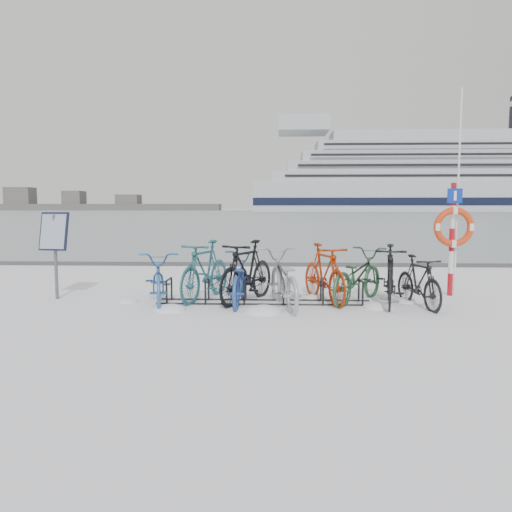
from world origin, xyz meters
The scene contains 18 objects.
ground centered at (0.00, 0.00, 0.00)m, with size 900.00×900.00×0.00m, color white.
ice_sheet centered at (0.00, 155.00, 0.01)m, with size 400.00×298.00×0.02m, color #929DA5.
quay_edge centered at (0.00, 5.90, 0.05)m, with size 400.00×0.25×0.10m, color #3F3F42.
bike_rack centered at (0.00, 0.00, 0.18)m, with size 4.00×0.48×0.46m.
info_board centered at (-4.08, 0.23, 1.23)m, with size 0.59×0.31×1.70m.
lifebuoy_station centered at (3.77, 0.89, 1.39)m, with size 0.80×0.23×4.15m.
cruise_ferry centered at (58.75, 194.58, 12.23)m, with size 136.71×25.79×44.92m.
shoreline centered at (-122.02, 260.00, 2.79)m, with size 180.00×12.00×9.50m.
bike_0 centered at (-1.98, -0.04, 0.52)m, with size 0.68×1.97×1.03m, color #2B5E9D.
bike_1 centered at (-1.16, 0.35, 0.59)m, with size 0.56×1.98×1.19m, color #1F5661.
bike_2 centered at (-0.47, -0.04, 0.49)m, with size 0.66×1.88×0.99m, color #274993.
bike_3 centered at (-0.33, 0.14, 0.60)m, with size 0.57×2.01×1.21m, color black.
bike_4 centered at (0.34, -0.32, 0.54)m, with size 0.71×2.04×1.07m, color #969A9D.
bike_5 centered at (1.13, 0.19, 0.57)m, with size 0.54×1.91×1.15m, color #9C2807.
bike_6 centered at (1.77, 0.23, 0.53)m, with size 0.70×2.01×1.05m, color #275232.
bike_7 centered at (2.32, -0.03, 0.57)m, with size 0.54×1.91×1.15m, color black.
bike_8 centered at (2.80, -0.22, 0.48)m, with size 0.46×1.61×0.97m, color black.
snow_drifts centered at (0.22, -0.32, 0.00)m, with size 5.66×2.04×0.23m.
Camera 1 is at (0.22, -9.24, 1.80)m, focal length 35.00 mm.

